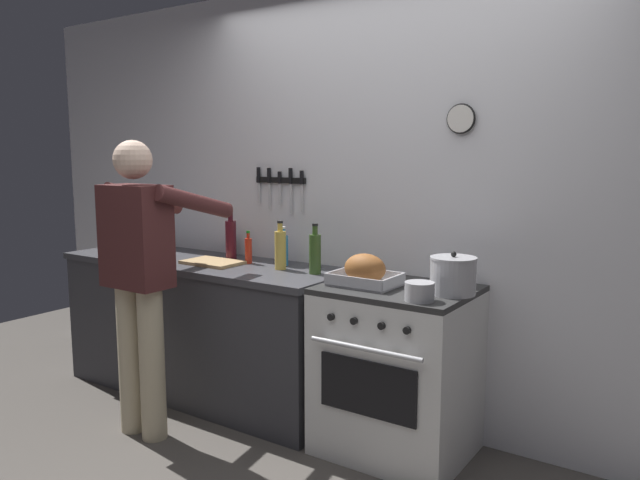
{
  "coord_description": "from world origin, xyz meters",
  "views": [
    {
      "loc": [
        1.63,
        -1.82,
        1.59
      ],
      "look_at": [
        -0.18,
        0.85,
        1.13
      ],
      "focal_mm": 34.44,
      "sensor_mm": 36.0,
      "label": 1
    }
  ],
  "objects_px": {
    "cutting_board": "(213,262)",
    "bottle_wine_red": "(231,239)",
    "stove": "(397,370)",
    "person_cook": "(140,269)",
    "bottle_olive_oil": "(315,253)",
    "bottle_hot_sauce": "(248,250)",
    "bottle_soy_sauce": "(232,245)",
    "roasting_pan": "(365,271)",
    "bottle_cooking_oil": "(280,249)",
    "bottle_dish_soap": "(283,249)",
    "saucepan": "(419,291)",
    "stock_pot": "(453,275)"
  },
  "relations": [
    {
      "from": "bottle_hot_sauce",
      "to": "bottle_soy_sauce",
      "type": "bearing_deg",
      "value": 150.77
    },
    {
      "from": "cutting_board",
      "to": "bottle_cooking_oil",
      "type": "height_order",
      "value": "bottle_cooking_oil"
    },
    {
      "from": "saucepan",
      "to": "stock_pot",
      "type": "bearing_deg",
      "value": 71.31
    },
    {
      "from": "bottle_dish_soap",
      "to": "bottle_cooking_oil",
      "type": "distance_m",
      "value": 0.13
    },
    {
      "from": "stove",
      "to": "stock_pot",
      "type": "height_order",
      "value": "stock_pot"
    },
    {
      "from": "stove",
      "to": "cutting_board",
      "type": "relative_size",
      "value": 2.5
    },
    {
      "from": "cutting_board",
      "to": "bottle_soy_sauce",
      "type": "distance_m",
      "value": 0.32
    },
    {
      "from": "stove",
      "to": "person_cook",
      "type": "distance_m",
      "value": 1.5
    },
    {
      "from": "stove",
      "to": "saucepan",
      "type": "distance_m",
      "value": 0.58
    },
    {
      "from": "stock_pot",
      "to": "saucepan",
      "type": "relative_size",
      "value": 1.63
    },
    {
      "from": "bottle_hot_sauce",
      "to": "bottle_wine_red",
      "type": "relative_size",
      "value": 0.63
    },
    {
      "from": "saucepan",
      "to": "bottle_cooking_oil",
      "type": "bearing_deg",
      "value": 165.81
    },
    {
      "from": "person_cook",
      "to": "bottle_dish_soap",
      "type": "xyz_separation_m",
      "value": [
        0.41,
        0.76,
        0.05
      ]
    },
    {
      "from": "person_cook",
      "to": "roasting_pan",
      "type": "height_order",
      "value": "person_cook"
    },
    {
      "from": "roasting_pan",
      "to": "bottle_olive_oil",
      "type": "xyz_separation_m",
      "value": [
        -0.4,
        0.11,
        0.05
      ]
    },
    {
      "from": "bottle_soy_sauce",
      "to": "bottle_olive_oil",
      "type": "bearing_deg",
      "value": -13.44
    },
    {
      "from": "bottle_olive_oil",
      "to": "stove",
      "type": "bearing_deg",
      "value": -4.97
    },
    {
      "from": "saucepan",
      "to": "bottle_soy_sauce",
      "type": "height_order",
      "value": "bottle_soy_sauce"
    },
    {
      "from": "bottle_soy_sauce",
      "to": "stove",
      "type": "bearing_deg",
      "value": -10.04
    },
    {
      "from": "bottle_olive_oil",
      "to": "bottle_hot_sauce",
      "type": "bearing_deg",
      "value": 175.68
    },
    {
      "from": "bottle_olive_oil",
      "to": "bottle_cooking_oil",
      "type": "xyz_separation_m",
      "value": [
        -0.25,
        -0.0,
        0.0
      ]
    },
    {
      "from": "stock_pot",
      "to": "bottle_dish_soap",
      "type": "relative_size",
      "value": 0.95
    },
    {
      "from": "bottle_dish_soap",
      "to": "bottle_olive_oil",
      "type": "distance_m",
      "value": 0.33
    },
    {
      "from": "stove",
      "to": "bottle_cooking_oil",
      "type": "height_order",
      "value": "bottle_cooking_oil"
    },
    {
      "from": "cutting_board",
      "to": "bottle_wine_red",
      "type": "bearing_deg",
      "value": 85.36
    },
    {
      "from": "roasting_pan",
      "to": "bottle_cooking_oil",
      "type": "xyz_separation_m",
      "value": [
        -0.64,
        0.11,
        0.05
      ]
    },
    {
      "from": "cutting_board",
      "to": "bottle_cooking_oil",
      "type": "distance_m",
      "value": 0.49
    },
    {
      "from": "roasting_pan",
      "to": "stock_pot",
      "type": "xyz_separation_m",
      "value": [
        0.46,
        0.07,
        0.02
      ]
    },
    {
      "from": "roasting_pan",
      "to": "bottle_wine_red",
      "type": "xyz_separation_m",
      "value": [
        -1.09,
        0.17,
        0.06
      ]
    },
    {
      "from": "stock_pot",
      "to": "bottle_olive_oil",
      "type": "bearing_deg",
      "value": 177.32
    },
    {
      "from": "roasting_pan",
      "to": "bottle_hot_sauce",
      "type": "relative_size",
      "value": 1.7
    },
    {
      "from": "roasting_pan",
      "to": "bottle_wine_red",
      "type": "height_order",
      "value": "bottle_wine_red"
    },
    {
      "from": "stove",
      "to": "bottle_dish_soap",
      "type": "xyz_separation_m",
      "value": [
        -0.87,
        0.16,
        0.55
      ]
    },
    {
      "from": "stove",
      "to": "person_cook",
      "type": "xyz_separation_m",
      "value": [
        -1.28,
        -0.61,
        0.5
      ]
    },
    {
      "from": "person_cook",
      "to": "bottle_dish_soap",
      "type": "distance_m",
      "value": 0.87
    },
    {
      "from": "bottle_wine_red",
      "to": "roasting_pan",
      "type": "bearing_deg",
      "value": -8.88
    },
    {
      "from": "saucepan",
      "to": "bottle_olive_oil",
      "type": "distance_m",
      "value": 0.82
    },
    {
      "from": "bottle_olive_oil",
      "to": "person_cook",
      "type": "bearing_deg",
      "value": -137.67
    },
    {
      "from": "roasting_pan",
      "to": "bottle_dish_soap",
      "type": "xyz_separation_m",
      "value": [
        -0.71,
        0.22,
        0.03
      ]
    },
    {
      "from": "stock_pot",
      "to": "saucepan",
      "type": "xyz_separation_m",
      "value": [
        -0.08,
        -0.22,
        -0.05
      ]
    },
    {
      "from": "roasting_pan",
      "to": "saucepan",
      "type": "relative_size",
      "value": 2.5
    },
    {
      "from": "bottle_dish_soap",
      "to": "bottle_wine_red",
      "type": "xyz_separation_m",
      "value": [
        -0.39,
        -0.05,
        0.04
      ]
    },
    {
      "from": "stove",
      "to": "bottle_cooking_oil",
      "type": "relative_size",
      "value": 3.08
    },
    {
      "from": "stove",
      "to": "bottle_olive_oil",
      "type": "height_order",
      "value": "bottle_olive_oil"
    },
    {
      "from": "bottle_hot_sauce",
      "to": "bottle_olive_oil",
      "type": "height_order",
      "value": "bottle_olive_oil"
    },
    {
      "from": "stock_pot",
      "to": "bottle_hot_sauce",
      "type": "distance_m",
      "value": 1.39
    },
    {
      "from": "roasting_pan",
      "to": "stock_pot",
      "type": "relative_size",
      "value": 1.54
    },
    {
      "from": "roasting_pan",
      "to": "person_cook",
      "type": "bearing_deg",
      "value": -154.03
    },
    {
      "from": "saucepan",
      "to": "roasting_pan",
      "type": "bearing_deg",
      "value": 158.64
    },
    {
      "from": "cutting_board",
      "to": "bottle_hot_sauce",
      "type": "xyz_separation_m",
      "value": [
        0.17,
        0.14,
        0.08
      ]
    }
  ]
}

